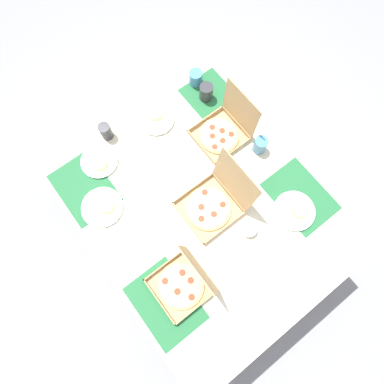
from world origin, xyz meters
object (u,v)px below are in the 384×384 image
Objects in this scene: pizza_box_corner_left at (214,202)px; cup_clear_left at (196,78)px; pizza_box_center at (223,130)px; pizza_box_corner_right at (185,282)px; plate_far_right at (295,211)px; plate_middle at (156,119)px; cup_dark at (260,145)px; cup_spare at (206,92)px; plate_far_left at (100,161)px; condiment_bowl at (249,229)px; plate_near_left at (103,207)px; cup_clear_right at (106,131)px.

pizza_box_corner_left is 3.52× the size of cup_clear_left.
pizza_box_corner_right is (0.51, -0.65, 0.00)m from pizza_box_center.
cup_clear_left reaches higher than plate_far_right.
cup_dark is (0.49, 0.34, 0.04)m from plate_middle.
cup_spare is at bearing 164.01° from pizza_box_center.
plate_far_left is at bearing -122.31° from cup_dark.
cup_spare is 0.80m from condiment_bowl.
plate_far_right is 2.42× the size of cup_clear_left.
cup_spare is at bearing 87.43° from plate_far_left.
plate_near_left is at bearing -64.40° from plate_middle.
plate_middle is (-0.80, 0.41, -0.04)m from pizza_box_corner_right.
condiment_bowl is at bearing -25.49° from pizza_box_center.
cup_spare reaches higher than plate_far_right.
cup_dark is 0.55m from cup_clear_left.
cup_spare is 1.00× the size of cup_clear_right.
pizza_box_center is 0.38m from plate_middle.
pizza_box_corner_right reaches higher than pizza_box_center.
pizza_box_corner_left is 0.41m from cup_dark.
cup_clear_right reaches higher than plate_middle.
plate_far_left is 1.06m from plate_far_right.
cup_spare is (0.05, 0.31, 0.04)m from plate_middle.
cup_spare and cup_dark have the same top height.
pizza_box_corner_right is 1.13m from cup_clear_left.
plate_far_left and plate_middle have the same top height.
plate_far_left is at bearing -148.86° from pizza_box_corner_left.
plate_near_left is at bearing -69.92° from cup_clear_left.
pizza_box_corner_right is 1.45× the size of plate_far_left.
pizza_box_corner_left is 3.10× the size of cup_spare.
plate_near_left is 0.76m from condiment_bowl.
pizza_box_corner_left is 1.55× the size of plate_far_left.
plate_far_right is at bearing 51.42° from plate_near_left.
cup_clear_right is at bearing -126.52° from pizza_box_center.
pizza_box_corner_right is 0.41m from condiment_bowl.
plate_middle and plate_far_right have the same top height.
pizza_box_corner_right reaches higher than cup_clear_right.
cup_dark is 0.99× the size of cup_clear_right.
pizza_box_corner_right is at bearing -95.39° from plate_far_right.
plate_far_left and plate_near_left have the same top height.
plate_far_left is at bearing -48.59° from cup_clear_right.
pizza_box_corner_left is 0.22m from condiment_bowl.
pizza_box_corner_left is 1.07× the size of pizza_box_corner_right.
condiment_bowl is at bearing 15.26° from pizza_box_corner_left.
plate_far_right is 0.81m from cup_spare.
pizza_box_corner_left is at bearing -30.43° from cup_clear_left.
pizza_box_center is 0.57m from plate_far_right.
pizza_box_corner_left reaches higher than cup_clear_right.
cup_clear_left is at bearing 100.44° from plate_middle.
plate_far_left is 2.27× the size of cup_clear_left.
pizza_box_center is at bearing -13.06° from cup_clear_left.
plate_near_left is at bearing -136.39° from condiment_bowl.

